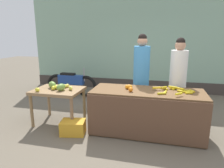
# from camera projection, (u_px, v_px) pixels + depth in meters

# --- Properties ---
(ground_plane) EXTENTS (24.00, 24.00, 0.00)m
(ground_plane) POSITION_uv_depth(u_px,v_px,m) (129.00, 130.00, 3.94)
(ground_plane) COLOR #665B4C
(market_wall_back) EXTENTS (7.80, 0.23, 3.13)m
(market_wall_back) POSITION_uv_depth(u_px,v_px,m) (145.00, 44.00, 6.51)
(market_wall_back) COLOR #8CB299
(market_wall_back) RESTS_ON ground
(fruit_stall_counter) EXTENTS (2.05, 0.81, 0.82)m
(fruit_stall_counter) POSITION_uv_depth(u_px,v_px,m) (146.00, 112.00, 3.76)
(fruit_stall_counter) COLOR brown
(fruit_stall_counter) RESTS_ON ground
(side_table_wooden) EXTENTS (0.97, 0.74, 0.74)m
(side_table_wooden) POSITION_uv_depth(u_px,v_px,m) (58.00, 94.00, 4.13)
(side_table_wooden) COLOR olive
(side_table_wooden) RESTS_ON ground
(banana_bunch_pile) EXTENTS (0.75, 0.57, 0.07)m
(banana_bunch_pile) POSITION_uv_depth(u_px,v_px,m) (175.00, 90.00, 3.60)
(banana_bunch_pile) COLOR yellow
(banana_bunch_pile) RESTS_ON fruit_stall_counter
(orange_pile) EXTENTS (0.17, 0.26, 0.09)m
(orange_pile) POSITION_uv_depth(u_px,v_px,m) (129.00, 87.00, 3.72)
(orange_pile) COLOR orange
(orange_pile) RESTS_ON fruit_stall_counter
(mango_papaya_pile) EXTENTS (0.72, 0.57, 0.14)m
(mango_papaya_pile) POSITION_uv_depth(u_px,v_px,m) (57.00, 86.00, 4.09)
(mango_papaya_pile) COLOR #DDD24B
(mango_papaya_pile) RESTS_ON side_table_wooden
(vendor_woman_blue_shirt) EXTENTS (0.34, 0.34, 1.85)m
(vendor_woman_blue_shirt) POSITION_uv_depth(u_px,v_px,m) (141.00, 77.00, 4.29)
(vendor_woman_blue_shirt) COLOR #33333D
(vendor_woman_blue_shirt) RESTS_ON ground
(vendor_woman_white_shirt) EXTENTS (0.34, 0.34, 1.77)m
(vendor_woman_white_shirt) POSITION_uv_depth(u_px,v_px,m) (178.00, 81.00, 4.14)
(vendor_woman_white_shirt) COLOR #33333D
(vendor_woman_white_shirt) RESTS_ON ground
(parked_motorcycle) EXTENTS (1.60, 0.18, 0.88)m
(parked_motorcycle) POSITION_uv_depth(u_px,v_px,m) (71.00, 83.00, 6.11)
(parked_motorcycle) COLOR black
(parked_motorcycle) RESTS_ON ground
(produce_crate) EXTENTS (0.49, 0.40, 0.26)m
(produce_crate) POSITION_uv_depth(u_px,v_px,m) (73.00, 127.00, 3.75)
(produce_crate) COLOR gold
(produce_crate) RESTS_ON ground
(produce_sack) EXTENTS (0.46, 0.47, 0.50)m
(produce_sack) POSITION_uv_depth(u_px,v_px,m) (104.00, 101.00, 4.87)
(produce_sack) COLOR maroon
(produce_sack) RESTS_ON ground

